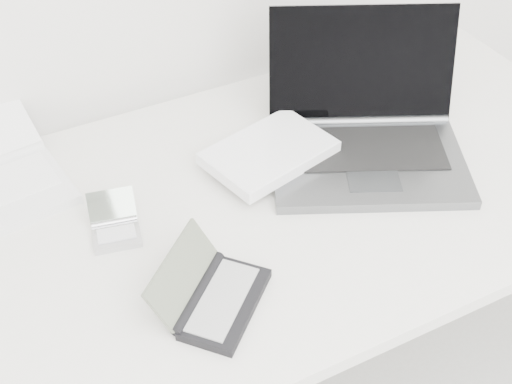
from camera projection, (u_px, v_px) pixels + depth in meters
name	position (u px, v px, depth m)	size (l,w,h in m)	color
desk	(260.00, 215.00, 1.44)	(1.60, 0.80, 0.73)	white
laptop_large	(343.00, 139.00, 1.48)	(0.59, 0.49, 0.26)	#5B5D60
pda_silver	(115.00, 228.00, 1.33)	(0.11, 0.12, 0.06)	#BABABF
palmtop_charcoal	(213.00, 296.00, 1.20)	(0.24, 0.24, 0.09)	black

